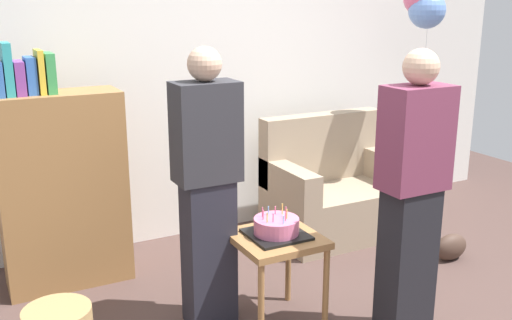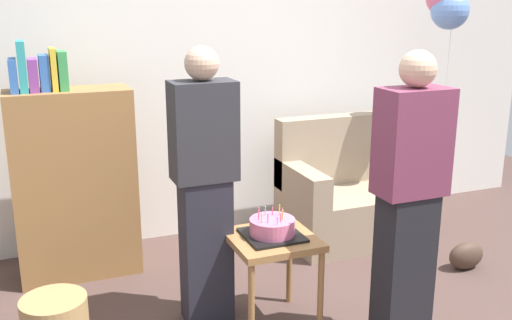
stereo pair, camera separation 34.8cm
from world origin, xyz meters
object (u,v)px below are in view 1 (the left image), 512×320
(side_table, at_px, (276,249))
(handbag, at_px, (451,247))
(person_blowing_candles, at_px, (207,189))
(person_holding_cake, at_px, (412,197))
(couch, at_px, (334,193))
(birthday_cake, at_px, (276,227))
(balloon_bunch, at_px, (425,3))
(bookshelf, at_px, (62,186))

(side_table, height_order, handbag, side_table)
(person_blowing_candles, relative_size, person_holding_cake, 1.00)
(couch, relative_size, birthday_cake, 3.44)
(birthday_cake, bearing_deg, balloon_bunch, 25.38)
(birthday_cake, height_order, person_holding_cake, person_holding_cake)
(bookshelf, distance_m, balloon_bunch, 3.02)
(handbag, bearing_deg, bookshelf, 159.45)
(person_holding_cake, bearing_deg, person_blowing_candles, -44.98)
(couch, xyz_separation_m, bookshelf, (-2.11, 0.11, 0.34))
(side_table, height_order, birthday_cake, birthday_cake)
(birthday_cake, distance_m, handbag, 1.68)
(bookshelf, bearing_deg, side_table, -49.18)
(couch, bearing_deg, side_table, -137.78)
(side_table, distance_m, person_holding_cake, 0.82)
(balloon_bunch, bearing_deg, handbag, -106.95)
(birthday_cake, relative_size, person_holding_cake, 0.20)
(person_blowing_candles, xyz_separation_m, handbag, (1.92, -0.04, -0.73))
(handbag, bearing_deg, couch, 118.03)
(bookshelf, bearing_deg, balloon_bunch, -5.85)
(person_blowing_candles, bearing_deg, balloon_bunch, 8.12)
(person_holding_cake, xyz_separation_m, balloon_bunch, (1.20, 1.29, 1.01))
(birthday_cake, xyz_separation_m, balloon_bunch, (1.79, 0.85, 1.23))
(side_table, height_order, person_holding_cake, person_holding_cake)
(couch, distance_m, balloon_bunch, 1.65)
(birthday_cake, bearing_deg, couch, 42.22)
(balloon_bunch, bearing_deg, side_table, -154.62)
(bookshelf, relative_size, person_blowing_candles, 0.99)
(couch, relative_size, handbag, 3.93)
(couch, bearing_deg, bookshelf, 177.07)
(side_table, xyz_separation_m, balloon_bunch, (1.79, 0.85, 1.36))
(couch, xyz_separation_m, person_blowing_candles, (-1.46, -0.81, 0.49))
(couch, height_order, bookshelf, bookshelf)
(side_table, height_order, person_blowing_candles, person_blowing_candles)
(birthday_cake, bearing_deg, person_holding_cake, -36.33)
(couch, xyz_separation_m, handbag, (0.45, -0.85, -0.24))
(person_blowing_candles, xyz_separation_m, person_holding_cake, (0.92, -0.65, 0.00))
(couch, distance_m, bookshelf, 2.14)
(person_blowing_candles, distance_m, person_holding_cake, 1.13)
(birthday_cake, relative_size, person_blowing_candles, 0.20)
(side_table, bearing_deg, birthday_cake, 177.57)
(couch, bearing_deg, birthday_cake, -137.78)
(bookshelf, xyz_separation_m, person_holding_cake, (1.58, -1.57, 0.15))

